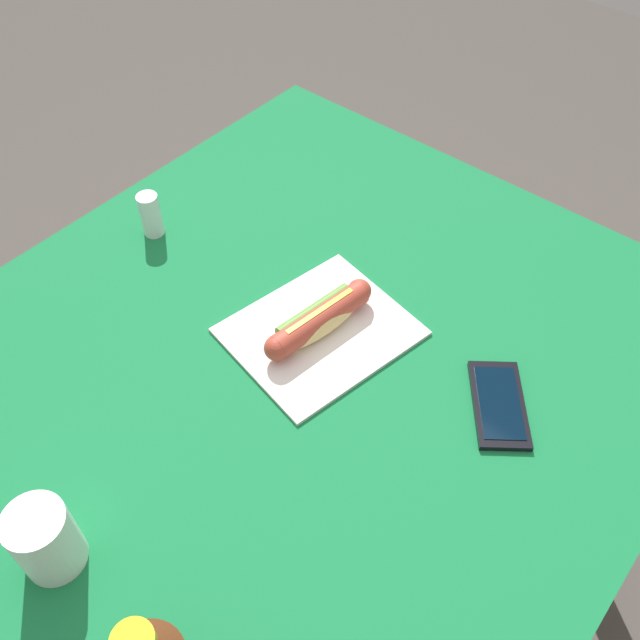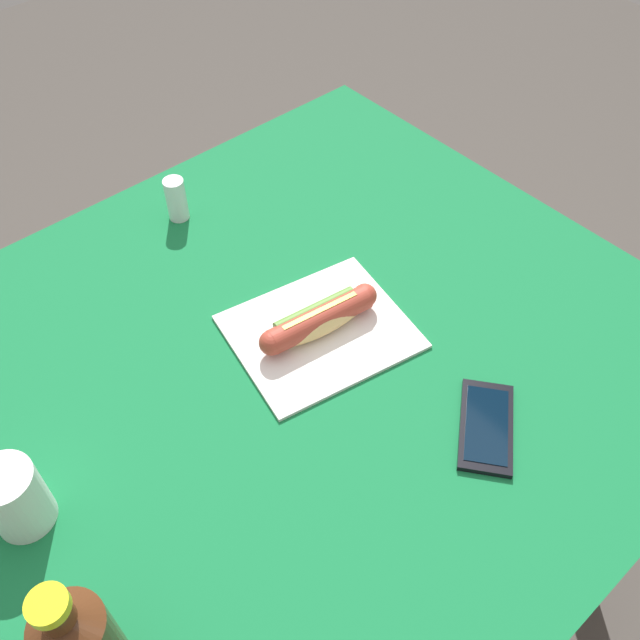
% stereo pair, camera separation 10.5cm
% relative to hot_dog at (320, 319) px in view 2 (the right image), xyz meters
% --- Properties ---
extents(ground_plane, '(6.00, 6.00, 0.00)m').
position_rel_hot_dog_xyz_m(ground_plane, '(-0.07, -0.01, -0.77)').
color(ground_plane, '#47423D').
rests_on(ground_plane, ground).
extents(dining_table, '(1.15, 1.02, 0.74)m').
position_rel_hot_dog_xyz_m(dining_table, '(-0.07, -0.01, -0.15)').
color(dining_table, brown).
rests_on(dining_table, ground).
extents(paper_wrapper, '(0.30, 0.27, 0.01)m').
position_rel_hot_dog_xyz_m(paper_wrapper, '(-0.00, -0.00, -0.03)').
color(paper_wrapper, silver).
rests_on(paper_wrapper, dining_table).
extents(hot_dog, '(0.20, 0.07, 0.05)m').
position_rel_hot_dog_xyz_m(hot_dog, '(0.00, 0.00, 0.00)').
color(hot_dog, '#E5BC75').
rests_on(hot_dog, paper_wrapper).
extents(cell_phone, '(0.16, 0.15, 0.01)m').
position_rel_hot_dog_xyz_m(cell_phone, '(0.06, -0.28, -0.03)').
color(cell_phone, black).
rests_on(cell_phone, dining_table).
extents(drinking_cup, '(0.07, 0.07, 0.10)m').
position_rel_hot_dog_xyz_m(drinking_cup, '(-0.47, 0.01, 0.02)').
color(drinking_cup, white).
rests_on(drinking_cup, dining_table).
extents(salt_shaker, '(0.04, 0.04, 0.08)m').
position_rel_hot_dog_xyz_m(salt_shaker, '(-0.01, 0.37, 0.01)').
color(salt_shaker, silver).
rests_on(salt_shaker, dining_table).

